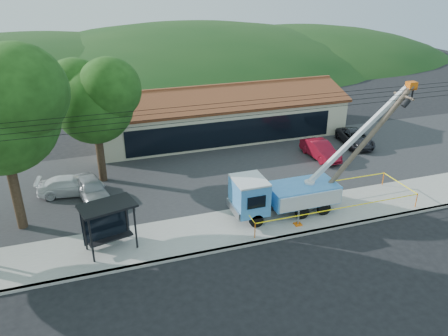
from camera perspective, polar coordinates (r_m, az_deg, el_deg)
name	(u,v)px	position (r m, az deg, el deg)	size (l,w,h in m)	color
ground	(264,268)	(23.02, 5.27, -12.83)	(120.00, 120.00, 0.00)	black
curb	(249,244)	(24.54, 3.31, -9.91)	(60.00, 0.25, 0.15)	gray
sidewalk	(237,227)	(26.02, 1.76, -7.69)	(60.00, 4.00, 0.15)	gray
parking_lot	(201,173)	(32.74, -3.07, -0.67)	(60.00, 12.00, 0.10)	#28282B
strip_mall	(219,114)	(40.30, -0.72, 7.02)	(22.50, 8.53, 4.67)	beige
tree_lot	(93,97)	(30.64, -16.72, 8.84)	(6.30, 5.60, 8.94)	#332316
hill_west	(27,72)	(73.34, -24.35, 11.31)	(78.40, 56.00, 28.00)	#173C16
hill_center	(188,62)	(75.12, -4.68, 13.60)	(89.60, 64.00, 32.00)	#173C16
hill_east	(296,56)	(82.18, 9.40, 14.29)	(72.80, 52.00, 26.00)	#173C16
utility_truck	(283,192)	(26.83, 7.72, -3.16)	(11.60, 3.58, 7.67)	black
leaning_pole	(364,143)	(28.09, 17.82, 3.08)	(6.68, 1.73, 7.63)	brown
bus_shelter	(107,215)	(23.89, -15.00, -5.99)	(3.12, 2.33, 2.69)	black
caution_tape	(327,198)	(28.14, 13.24, -3.86)	(11.08, 3.38, 0.98)	orange
car_silver	(93,199)	(30.41, -16.77, -3.92)	(1.68, 4.18, 1.42)	#A1A3A8
car_red	(319,159)	(36.13, 12.35, 1.17)	(1.46, 4.18, 1.38)	maroon
car_white	(72,195)	(31.40, -19.20, -3.35)	(1.75, 4.31, 1.25)	white
car_dark	(354,146)	(39.65, 16.64, 2.80)	(2.10, 4.55, 1.26)	#222227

